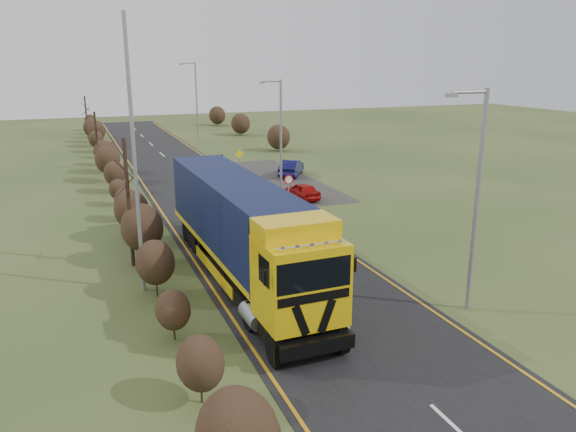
# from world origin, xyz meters

# --- Properties ---
(ground) EXTENTS (160.00, 160.00, 0.00)m
(ground) POSITION_xyz_m (0.00, 0.00, 0.00)
(ground) COLOR #34441D
(ground) RESTS_ON ground
(road) EXTENTS (8.00, 120.00, 0.02)m
(road) POSITION_xyz_m (0.00, 10.00, 0.01)
(road) COLOR black
(road) RESTS_ON ground
(layby) EXTENTS (6.00, 18.00, 0.02)m
(layby) POSITION_xyz_m (6.50, 20.00, 0.01)
(layby) COLOR #2E2B29
(layby) RESTS_ON ground
(lane_markings) EXTENTS (7.52, 116.00, 0.01)m
(lane_markings) POSITION_xyz_m (0.00, 9.69, 0.03)
(lane_markings) COLOR orange
(lane_markings) RESTS_ON road
(hedgerow) EXTENTS (2.24, 102.04, 6.05)m
(hedgerow) POSITION_xyz_m (-6.00, 7.89, 1.62)
(hedgerow) COLOR black
(hedgerow) RESTS_ON ground
(lorry) EXTENTS (3.10, 16.01, 4.45)m
(lorry) POSITION_xyz_m (-2.21, 0.36, 2.52)
(lorry) COLOR black
(lorry) RESTS_ON ground
(car_red_hatchback) EXTENTS (1.70, 3.50, 1.15)m
(car_red_hatchback) POSITION_xyz_m (6.05, 13.30, 0.58)
(car_red_hatchback) COLOR #9C0907
(car_red_hatchback) RESTS_ON ground
(car_blue_sedan) EXTENTS (3.44, 4.19, 1.35)m
(car_blue_sedan) POSITION_xyz_m (8.36, 21.15, 0.67)
(car_blue_sedan) COLOR #0A0B39
(car_blue_sedan) RESTS_ON ground
(streetlight_near) EXTENTS (1.80, 0.18, 8.45)m
(streetlight_near) POSITION_xyz_m (5.04, -5.60, 4.64)
(streetlight_near) COLOR gray
(streetlight_near) RESTS_ON ground
(streetlight_mid) EXTENTS (1.72, 0.18, 8.05)m
(streetlight_mid) POSITION_xyz_m (5.71, 16.83, 4.41)
(streetlight_mid) COLOR gray
(streetlight_mid) RESTS_ON ground
(streetlight_far) EXTENTS (1.95, 0.18, 9.16)m
(streetlight_far) POSITION_xyz_m (5.68, 45.18, 5.05)
(streetlight_far) COLOR gray
(streetlight_far) RESTS_ON ground
(left_pole) EXTENTS (0.16, 0.16, 11.16)m
(left_pole) POSITION_xyz_m (-6.42, 0.87, 5.58)
(left_pole) COLOR gray
(left_pole) RESTS_ON ground
(speed_sign) EXTENTS (0.62, 0.10, 2.24)m
(speed_sign) POSITION_xyz_m (4.20, 11.19, 1.56)
(speed_sign) COLOR gray
(speed_sign) RESTS_ON ground
(warning_board) EXTENTS (0.75, 0.11, 1.98)m
(warning_board) POSITION_xyz_m (4.75, 24.20, 1.21)
(warning_board) COLOR gray
(warning_board) RESTS_ON ground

